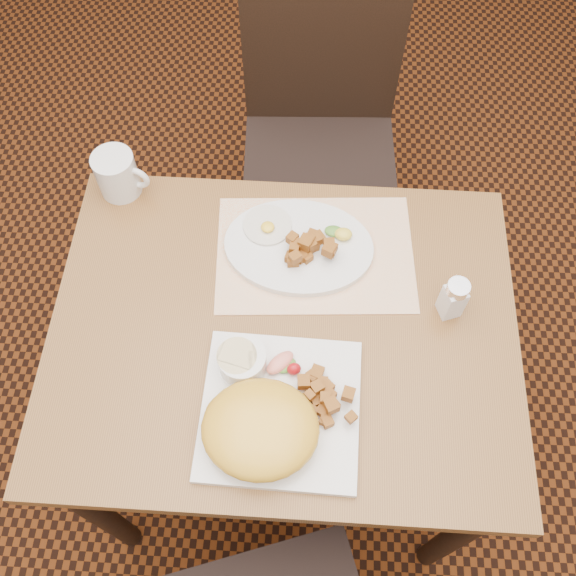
{
  "coord_description": "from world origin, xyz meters",
  "views": [
    {
      "loc": [
        0.04,
        -0.53,
        1.86
      ],
      "look_at": [
        0.01,
        0.05,
        0.82
      ],
      "focal_mm": 40.0,
      "sensor_mm": 36.0,
      "label": 1
    }
  ],
  "objects_px": {
    "chair_far": "(320,125)",
    "coffee_mug": "(118,174)",
    "plate_square": "(280,410)",
    "salt_shaker": "(453,298)",
    "plate_oval": "(299,247)",
    "table": "(284,350)"
  },
  "relations": [
    {
      "from": "chair_far",
      "to": "plate_oval",
      "type": "distance_m",
      "value": 0.59
    },
    {
      "from": "table",
      "to": "plate_square",
      "type": "xyz_separation_m",
      "value": [
        0.01,
        -0.17,
        0.12
      ]
    },
    {
      "from": "table",
      "to": "salt_shaker",
      "type": "height_order",
      "value": "salt_shaker"
    },
    {
      "from": "coffee_mug",
      "to": "plate_square",
      "type": "bearing_deg",
      "value": -51.9
    },
    {
      "from": "table",
      "to": "plate_square",
      "type": "bearing_deg",
      "value": -88.21
    },
    {
      "from": "chair_far",
      "to": "plate_square",
      "type": "height_order",
      "value": "chair_far"
    },
    {
      "from": "plate_square",
      "to": "plate_oval",
      "type": "relative_size",
      "value": 0.92
    },
    {
      "from": "plate_square",
      "to": "coffee_mug",
      "type": "relative_size",
      "value": 2.37
    },
    {
      "from": "coffee_mug",
      "to": "chair_far",
      "type": "bearing_deg",
      "value": 43.99
    },
    {
      "from": "chair_far",
      "to": "plate_oval",
      "type": "bearing_deg",
      "value": 83.49
    },
    {
      "from": "chair_far",
      "to": "coffee_mug",
      "type": "relative_size",
      "value": 8.2
    },
    {
      "from": "plate_square",
      "to": "salt_shaker",
      "type": "xyz_separation_m",
      "value": [
        0.31,
        0.22,
        0.04
      ]
    },
    {
      "from": "plate_oval",
      "to": "coffee_mug",
      "type": "xyz_separation_m",
      "value": [
        -0.39,
        0.13,
        0.04
      ]
    },
    {
      "from": "plate_square",
      "to": "salt_shaker",
      "type": "distance_m",
      "value": 0.39
    },
    {
      "from": "plate_oval",
      "to": "plate_square",
      "type": "bearing_deg",
      "value": -92.42
    },
    {
      "from": "coffee_mug",
      "to": "table",
      "type": "bearing_deg",
      "value": -40.08
    },
    {
      "from": "table",
      "to": "chair_far",
      "type": "bearing_deg",
      "value": 85.68
    },
    {
      "from": "plate_oval",
      "to": "table",
      "type": "bearing_deg",
      "value": -96.32
    },
    {
      "from": "salt_shaker",
      "to": "chair_far",
      "type": "bearing_deg",
      "value": 111.56
    },
    {
      "from": "chair_far",
      "to": "salt_shaker",
      "type": "relative_size",
      "value": 9.7
    },
    {
      "from": "plate_oval",
      "to": "salt_shaker",
      "type": "height_order",
      "value": "salt_shaker"
    },
    {
      "from": "table",
      "to": "plate_oval",
      "type": "distance_m",
      "value": 0.22
    }
  ]
}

